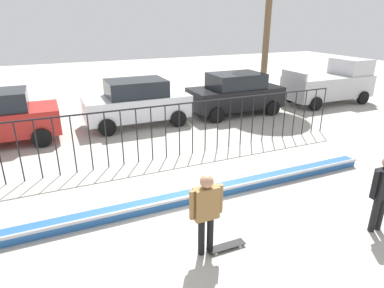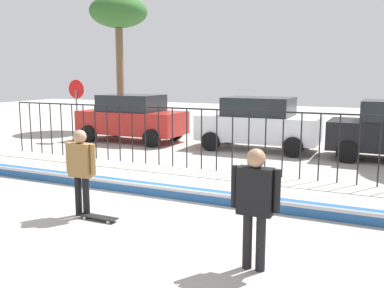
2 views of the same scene
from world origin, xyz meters
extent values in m
plane|color=#ADA89E|center=(0.00, 0.00, 0.00)|extent=(60.00, 60.00, 0.00)
cube|color=#235699|center=(0.00, 0.72, 0.11)|extent=(11.00, 0.36, 0.22)
cylinder|color=#B2B2B7|center=(0.00, 0.54, 0.22)|extent=(11.00, 0.09, 0.09)
cylinder|color=black|center=(-7.00, 3.55, 0.88)|extent=(0.04, 0.04, 1.76)
cylinder|color=black|center=(-6.53, 3.55, 0.88)|extent=(0.04, 0.04, 1.76)
cylinder|color=black|center=(-6.07, 3.55, 0.88)|extent=(0.04, 0.04, 1.76)
cylinder|color=black|center=(-5.60, 3.55, 0.88)|extent=(0.04, 0.04, 1.76)
cylinder|color=black|center=(-5.13, 3.55, 0.88)|extent=(0.04, 0.04, 1.76)
cylinder|color=black|center=(-4.67, 3.55, 0.88)|extent=(0.04, 0.04, 1.76)
cylinder|color=black|center=(-4.20, 3.55, 0.88)|extent=(0.04, 0.04, 1.76)
cylinder|color=black|center=(-3.73, 3.55, 0.88)|extent=(0.04, 0.04, 1.76)
cylinder|color=black|center=(-3.27, 3.55, 0.88)|extent=(0.04, 0.04, 1.76)
cylinder|color=black|center=(-2.80, 3.55, 0.88)|extent=(0.04, 0.04, 1.76)
cylinder|color=black|center=(-2.33, 3.55, 0.88)|extent=(0.04, 0.04, 1.76)
cylinder|color=black|center=(-1.87, 3.55, 0.88)|extent=(0.04, 0.04, 1.76)
cylinder|color=black|center=(-1.40, 3.55, 0.88)|extent=(0.04, 0.04, 1.76)
cylinder|color=black|center=(-0.93, 3.55, 0.88)|extent=(0.04, 0.04, 1.76)
cylinder|color=black|center=(-0.47, 3.55, 0.88)|extent=(0.04, 0.04, 1.76)
cylinder|color=black|center=(0.00, 3.55, 0.88)|extent=(0.04, 0.04, 1.76)
cylinder|color=black|center=(0.47, 3.55, 0.88)|extent=(0.04, 0.04, 1.76)
cylinder|color=black|center=(0.93, 3.55, 0.88)|extent=(0.04, 0.04, 1.76)
cylinder|color=black|center=(1.40, 3.55, 0.88)|extent=(0.04, 0.04, 1.76)
cylinder|color=black|center=(1.87, 3.55, 0.88)|extent=(0.04, 0.04, 1.76)
cylinder|color=black|center=(2.33, 3.55, 0.88)|extent=(0.04, 0.04, 1.76)
cylinder|color=black|center=(2.80, 3.55, 0.88)|extent=(0.04, 0.04, 1.76)
cylinder|color=black|center=(3.27, 3.55, 0.88)|extent=(0.04, 0.04, 1.76)
cylinder|color=black|center=(3.73, 3.55, 0.88)|extent=(0.04, 0.04, 1.76)
cylinder|color=black|center=(4.20, 3.55, 0.88)|extent=(0.04, 0.04, 1.76)
cylinder|color=black|center=(4.67, 3.55, 0.88)|extent=(0.04, 0.04, 1.76)
cube|color=black|center=(0.00, 3.55, 1.74)|extent=(14.00, 0.04, 0.04)
cylinder|color=black|center=(-0.51, -1.18, 0.39)|extent=(0.13, 0.13, 0.78)
cylinder|color=black|center=(-0.33, -1.18, 0.39)|extent=(0.13, 0.13, 0.78)
cube|color=olive|center=(-0.42, -1.18, 1.10)|extent=(0.47, 0.20, 0.64)
sphere|color=#A87A5B|center=(-0.42, -1.18, 1.55)|extent=(0.25, 0.25, 0.25)
cylinder|color=olive|center=(-0.71, -1.18, 1.13)|extent=(0.10, 0.10, 0.58)
cylinder|color=olive|center=(-0.13, -1.18, 1.13)|extent=(0.10, 0.10, 0.58)
cube|color=black|center=(0.00, -1.26, 0.06)|extent=(0.80, 0.20, 0.02)
cylinder|color=silver|center=(0.27, -1.18, 0.03)|extent=(0.05, 0.03, 0.05)
cylinder|color=silver|center=(0.27, -1.33, 0.03)|extent=(0.05, 0.03, 0.05)
cylinder|color=silver|center=(-0.27, -1.18, 0.03)|extent=(0.05, 0.03, 0.05)
cylinder|color=silver|center=(-0.27, -1.33, 0.03)|extent=(0.05, 0.03, 0.05)
cylinder|color=black|center=(3.13, -1.99, 0.40)|extent=(0.13, 0.13, 0.80)
cylinder|color=black|center=(3.32, -1.99, 0.40)|extent=(0.13, 0.13, 0.80)
cube|color=black|center=(3.23, -1.99, 1.13)|extent=(0.49, 0.21, 0.66)
sphere|color=#A87A5B|center=(3.23, -1.99, 1.59)|extent=(0.26, 0.26, 0.26)
cylinder|color=black|center=(2.93, -1.99, 1.16)|extent=(0.10, 0.10, 0.59)
cylinder|color=black|center=(3.52, -1.99, 1.16)|extent=(0.10, 0.10, 0.59)
cube|color=#B2231E|center=(-4.67, 7.13, 0.79)|extent=(4.30, 1.90, 0.90)
cube|color=#1E2328|center=(-4.67, 7.13, 1.57)|extent=(2.37, 1.71, 0.66)
cylinder|color=black|center=(-3.21, 8.08, 0.34)|extent=(0.68, 0.22, 0.68)
cylinder|color=black|center=(-3.21, 6.18, 0.34)|extent=(0.68, 0.22, 0.68)
cylinder|color=black|center=(-6.13, 8.08, 0.34)|extent=(0.68, 0.22, 0.68)
cylinder|color=black|center=(-6.13, 6.18, 0.34)|extent=(0.68, 0.22, 0.68)
cube|color=silver|center=(0.56, 7.39, 0.79)|extent=(4.30, 1.90, 0.90)
cube|color=#1E2328|center=(0.56, 7.39, 1.57)|extent=(2.37, 1.71, 0.66)
cylinder|color=black|center=(2.02, 8.34, 0.34)|extent=(0.68, 0.22, 0.68)
cylinder|color=black|center=(2.02, 6.44, 0.34)|extent=(0.68, 0.22, 0.68)
cylinder|color=black|center=(-0.91, 8.34, 0.34)|extent=(0.68, 0.22, 0.68)
cylinder|color=black|center=(-0.91, 6.44, 0.34)|extent=(0.68, 0.22, 0.68)
cylinder|color=black|center=(3.73, 8.14, 0.34)|extent=(0.68, 0.22, 0.68)
cylinder|color=black|center=(3.73, 6.24, 0.34)|extent=(0.68, 0.22, 0.68)
cylinder|color=slate|center=(-6.73, 6.24, 1.05)|extent=(0.07, 0.07, 2.10)
cylinder|color=red|center=(-6.73, 6.26, 2.12)|extent=(0.76, 0.02, 0.76)
cylinder|color=brown|center=(-7.37, 10.31, 2.47)|extent=(0.36, 0.36, 4.94)
ellipsoid|color=#2D6028|center=(-7.37, 10.31, 5.71)|extent=(2.79, 2.79, 1.53)
camera|label=1|loc=(-2.78, -5.90, 4.29)|focal=30.96mm
camera|label=2|loc=(4.80, -7.41, 2.69)|focal=39.67mm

